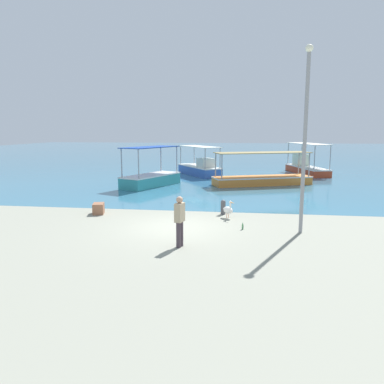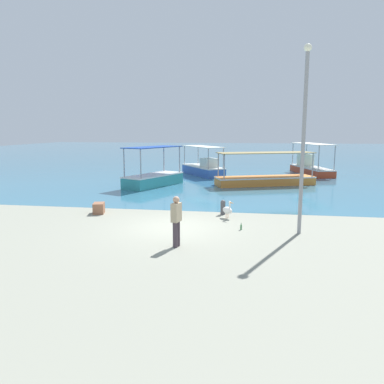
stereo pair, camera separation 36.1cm
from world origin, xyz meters
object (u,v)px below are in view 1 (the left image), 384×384
object	(u,v)px
pelican	(228,210)
glass_bottle	(243,227)
fisherman_standing	(180,220)
fishing_boat_near_left	(306,166)
fishing_boat_far_left	(151,178)
fishing_boat_center	(262,178)
mooring_bollard	(223,207)
fishing_boat_outer	(200,168)
cargo_crate	(99,209)
lamp_post	(305,132)

from	to	relation	value
pelican	glass_bottle	size ratio (longest dim) A/B	2.96
fisherman_standing	glass_bottle	xyz separation A→B (m)	(2.05, 2.44, -0.80)
pelican	glass_bottle	xyz separation A→B (m)	(0.64, -1.80, -0.27)
fishing_boat_near_left	fisherman_standing	size ratio (longest dim) A/B	3.75
pelican	fishing_boat_far_left	bearing A→B (deg)	122.90
fishing_boat_center	fishing_boat_near_left	world-z (taller)	fishing_boat_near_left
fishing_boat_near_left	fisherman_standing	bearing A→B (deg)	-108.77
mooring_bollard	pelican	bearing A→B (deg)	-70.63
fishing_boat_center	fishing_boat_far_left	bearing A→B (deg)	-167.17
fishing_boat_center	fishing_boat_near_left	bearing A→B (deg)	60.98
fishing_boat_outer	fishing_boat_near_left	xyz separation A→B (m)	(9.08, 2.55, -0.00)
fishing_boat_center	fishing_boat_far_left	distance (m)	7.73
fishing_boat_far_left	pelican	world-z (taller)	fishing_boat_far_left
fishing_boat_center	cargo_crate	size ratio (longest dim) A/B	10.34
fishing_boat_center	mooring_bollard	world-z (taller)	fishing_boat_center
mooring_bollard	fishing_boat_far_left	bearing A→B (deg)	123.99
fisherman_standing	cargo_crate	world-z (taller)	fisherman_standing
fishing_boat_far_left	fishing_boat_outer	bearing A→B (deg)	68.62
fishing_boat_far_left	glass_bottle	world-z (taller)	fishing_boat_far_left
mooring_bollard	fishing_boat_center	bearing A→B (deg)	77.15
fishing_boat_center	fisherman_standing	bearing A→B (deg)	-102.94
fishing_boat_far_left	fishing_boat_near_left	xyz separation A→B (m)	(11.68, 9.19, 0.04)
fisherman_standing	cargo_crate	xyz separation A→B (m)	(-4.51, 4.31, -0.66)
fishing_boat_center	cargo_crate	bearing A→B (deg)	-127.38
fishing_boat_far_left	mooring_bollard	bearing A→B (deg)	-56.01
fishing_boat_near_left	fishing_boat_outer	bearing A→B (deg)	-164.30
mooring_bollard	fishing_boat_outer	bearing A→B (deg)	100.66
lamp_post	glass_bottle	distance (m)	4.23
fishing_boat_far_left	lamp_post	size ratio (longest dim) A/B	0.74
fishing_boat_far_left	fishing_boat_center	bearing A→B (deg)	12.83
mooring_bollard	fisherman_standing	xyz separation A→B (m)	(-1.16, -4.98, 0.55)
fishing_boat_near_left	glass_bottle	distance (m)	20.39
cargo_crate	glass_bottle	size ratio (longest dim) A/B	2.53
pelican	lamp_post	bearing A→B (deg)	-35.12
cargo_crate	lamp_post	bearing A→B (deg)	-13.07
lamp_post	mooring_bollard	world-z (taller)	lamp_post
pelican	fisherman_standing	size ratio (longest dim) A/B	0.47
lamp_post	pelican	bearing A→B (deg)	144.88
fishing_boat_near_left	glass_bottle	world-z (taller)	fishing_boat_near_left
fishing_boat_far_left	cargo_crate	distance (m)	8.60
fishing_boat_center	lamp_post	distance (m)	12.78
fishing_boat_outer	glass_bottle	bearing A→B (deg)	-77.99
lamp_post	fisherman_standing	bearing A→B (deg)	-151.48
lamp_post	mooring_bollard	bearing A→B (deg)	138.50
fishing_boat_far_left	fisherman_standing	distance (m)	13.56
fishing_boat_outer	lamp_post	size ratio (longest dim) A/B	0.79
fishing_boat_near_left	lamp_post	size ratio (longest dim) A/B	0.94
cargo_crate	fishing_boat_near_left	bearing A→B (deg)	55.94
fishing_boat_outer	mooring_bollard	bearing A→B (deg)	-79.34
mooring_bollard	fisherman_standing	distance (m)	5.14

